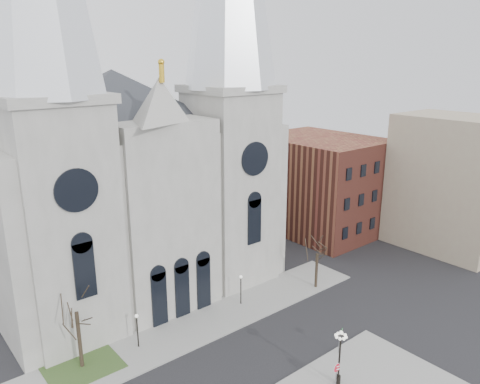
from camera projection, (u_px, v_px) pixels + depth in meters
sidewalk_far at (197, 326)px, 45.44m from camera, size 40.00×6.00×0.14m
grass_patch at (82, 367)px, 39.43m from camera, size 6.00×5.00×0.18m
cathedral at (128, 124)px, 49.13m from camera, size 33.00×26.66×54.00m
bg_building_brick at (319, 184)px, 70.06m from camera, size 14.00×18.00×14.00m
bg_building_tan at (451, 183)px, 62.58m from camera, size 10.00×14.00×18.00m
tree_left at (76, 309)px, 37.91m from camera, size 3.20×3.20×7.50m
tree_right at (317, 251)px, 51.94m from camera, size 3.20×3.20×6.00m
ped_lamp_left at (137, 325)px, 41.51m from camera, size 0.32×0.32×3.26m
ped_lamp_right at (241, 285)px, 48.87m from camera, size 0.32×0.32×3.26m
stop_sign at (336, 370)px, 36.46m from camera, size 0.76×0.29×2.21m
globe_lamp at (340, 351)px, 36.48m from camera, size 1.29×1.29×4.80m
street_name_sign at (340, 339)px, 40.88m from camera, size 0.68×0.30×2.25m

